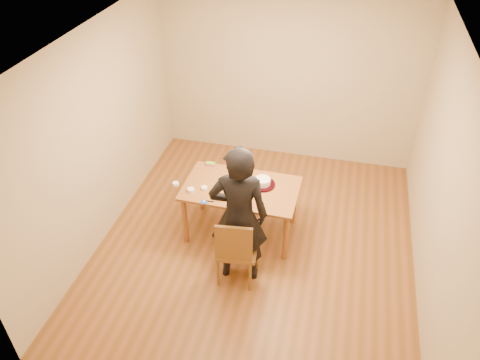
% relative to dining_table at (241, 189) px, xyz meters
% --- Properties ---
extents(room_shell, '(4.00, 4.50, 2.70)m').
position_rel_dining_table_xyz_m(room_shell, '(0.25, 0.18, 0.62)').
color(room_shell, brown).
rests_on(room_shell, ground).
extents(dining_table, '(1.46, 0.88, 0.04)m').
position_rel_dining_table_xyz_m(dining_table, '(0.00, 0.00, 0.00)').
color(dining_table, brown).
rests_on(dining_table, floor).
extents(dining_chair, '(0.50, 0.50, 0.04)m').
position_rel_dining_table_xyz_m(dining_chair, '(0.15, -0.78, -0.28)').
color(dining_chair, brown).
rests_on(dining_chair, floor).
extents(cake_plate, '(0.32, 0.32, 0.02)m').
position_rel_dining_table_xyz_m(cake_plate, '(0.26, 0.11, 0.03)').
color(cake_plate, red).
rests_on(cake_plate, dining_table).
extents(cake, '(0.20, 0.20, 0.06)m').
position_rel_dining_table_xyz_m(cake, '(0.26, 0.11, 0.07)').
color(cake, white).
rests_on(cake, cake_plate).
extents(frosting_dome, '(0.20, 0.20, 0.03)m').
position_rel_dining_table_xyz_m(frosting_dome, '(0.26, 0.11, 0.12)').
color(frosting_dome, white).
rests_on(frosting_dome, cake).
extents(frosting_tub, '(0.10, 0.10, 0.09)m').
position_rel_dining_table_xyz_m(frosting_tub, '(-0.00, -0.43, 0.06)').
color(frosting_tub, white).
rests_on(frosting_tub, dining_table).
extents(frosting_lid, '(0.09, 0.09, 0.01)m').
position_rel_dining_table_xyz_m(frosting_lid, '(-0.37, -0.39, 0.02)').
color(frosting_lid, blue).
rests_on(frosting_lid, dining_table).
extents(frosting_dollop, '(0.04, 0.04, 0.02)m').
position_rel_dining_table_xyz_m(frosting_dollop, '(-0.37, -0.39, 0.03)').
color(frosting_dollop, white).
rests_on(frosting_dollop, frosting_lid).
extents(ramekin_green, '(0.09, 0.09, 0.04)m').
position_rel_dining_table_xyz_m(ramekin_green, '(-0.59, -0.23, 0.04)').
color(ramekin_green, white).
rests_on(ramekin_green, dining_table).
extents(ramekin_yellow, '(0.08, 0.08, 0.04)m').
position_rel_dining_table_xyz_m(ramekin_yellow, '(-0.44, -0.15, 0.04)').
color(ramekin_yellow, white).
rests_on(ramekin_yellow, dining_table).
extents(ramekin_multi, '(0.08, 0.08, 0.04)m').
position_rel_dining_table_xyz_m(ramekin_multi, '(-0.82, -0.15, 0.04)').
color(ramekin_multi, white).
rests_on(ramekin_multi, dining_table).
extents(candy_box_pink, '(0.13, 0.08, 0.02)m').
position_rel_dining_table_xyz_m(candy_box_pink, '(-0.51, 0.39, 0.03)').
color(candy_box_pink, '#E235B1').
rests_on(candy_box_pink, dining_table).
extents(candy_box_green, '(0.12, 0.06, 0.02)m').
position_rel_dining_table_xyz_m(candy_box_green, '(-0.52, 0.39, 0.05)').
color(candy_box_green, green).
rests_on(candy_box_green, candy_box_pink).
extents(spatula, '(0.15, 0.03, 0.01)m').
position_rel_dining_table_xyz_m(spatula, '(-0.33, -0.37, 0.02)').
color(spatula, black).
rests_on(spatula, dining_table).
extents(person, '(0.72, 0.53, 1.82)m').
position_rel_dining_table_xyz_m(person, '(0.15, -0.73, 0.18)').
color(person, black).
rests_on(person, floor).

